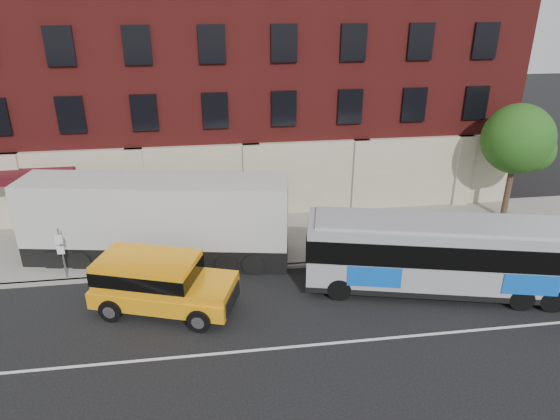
{
  "coord_description": "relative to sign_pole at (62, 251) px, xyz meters",
  "views": [
    {
      "loc": [
        -1.99,
        -13.42,
        11.34
      ],
      "look_at": [
        0.65,
        5.5,
        3.07
      ],
      "focal_mm": 32.02,
      "sensor_mm": 36.0,
      "label": 1
    }
  ],
  "objects": [
    {
      "name": "ground",
      "position": [
        8.5,
        -6.15,
        -1.45
      ],
      "size": [
        120.0,
        120.0,
        0.0
      ],
      "primitive_type": "plane",
      "color": "black",
      "rests_on": "ground"
    },
    {
      "name": "sidewalk",
      "position": [
        8.5,
        2.85,
        -1.38
      ],
      "size": [
        60.0,
        6.0,
        0.15
      ],
      "primitive_type": "cube",
      "color": "gray",
      "rests_on": "ground"
    },
    {
      "name": "kerb",
      "position": [
        8.5,
        -0.15,
        -1.38
      ],
      "size": [
        60.0,
        0.25,
        0.15
      ],
      "primitive_type": "cube",
      "color": "gray",
      "rests_on": "ground"
    },
    {
      "name": "lane_line",
      "position": [
        8.5,
        -5.65,
        -1.45
      ],
      "size": [
        60.0,
        0.12,
        0.01
      ],
      "primitive_type": "cube",
      "color": "silver",
      "rests_on": "ground"
    },
    {
      "name": "building",
      "position": [
        8.49,
        10.77,
        6.13
      ],
      "size": [
        30.0,
        12.1,
        15.0
      ],
      "color": "maroon",
      "rests_on": "sidewalk"
    },
    {
      "name": "sign_pole",
      "position": [
        0.0,
        0.0,
        0.0
      ],
      "size": [
        0.3,
        0.2,
        2.5
      ],
      "color": "gray",
      "rests_on": "ground"
    },
    {
      "name": "street_tree",
      "position": [
        22.04,
        3.34,
        2.96
      ],
      "size": [
        3.6,
        3.6,
        6.2
      ],
      "color": "#36271B",
      "rests_on": "sidewalk"
    },
    {
      "name": "city_bus",
      "position": [
        15.75,
        -2.94,
        0.29
      ],
      "size": [
        11.75,
        5.11,
        3.15
      ],
      "color": "#9A9BA2",
      "rests_on": "ground"
    },
    {
      "name": "yellow_suv",
      "position": [
        4.13,
        -2.59,
        -0.2
      ],
      "size": [
        5.86,
        3.83,
        2.18
      ],
      "color": "#FF9E11",
      "rests_on": "ground"
    },
    {
      "name": "shipping_container",
      "position": [
        3.83,
        1.41,
        0.49
      ],
      "size": [
        12.04,
        4.41,
        3.93
      ],
      "color": "black",
      "rests_on": "ground"
    }
  ]
}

